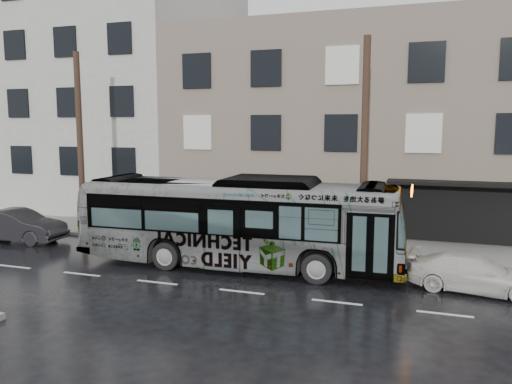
# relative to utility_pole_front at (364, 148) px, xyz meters

# --- Properties ---
(ground) EXTENTS (120.00, 120.00, 0.00)m
(ground) POSITION_rel_utility_pole_front_xyz_m (-6.50, -3.30, -4.65)
(ground) COLOR black
(ground) RESTS_ON ground
(sidewalk) EXTENTS (90.00, 3.60, 0.15)m
(sidewalk) POSITION_rel_utility_pole_front_xyz_m (-6.50, 1.60, -4.58)
(sidewalk) COLOR gray
(sidewalk) RESTS_ON ground
(building_taupe) EXTENTS (20.00, 12.00, 11.00)m
(building_taupe) POSITION_rel_utility_pole_front_xyz_m (-1.50, 9.40, 0.85)
(building_taupe) COLOR #796A5D
(building_taupe) RESTS_ON ground
(building_grey) EXTENTS (26.00, 15.00, 16.00)m
(building_grey) POSITION_rel_utility_pole_front_xyz_m (-24.50, 10.90, 3.35)
(building_grey) COLOR beige
(building_grey) RESTS_ON ground
(utility_pole_front) EXTENTS (0.30, 0.30, 9.00)m
(utility_pole_front) POSITION_rel_utility_pole_front_xyz_m (0.00, 0.00, 0.00)
(utility_pole_front) COLOR #402B20
(utility_pole_front) RESTS_ON sidewalk
(utility_pole_rear) EXTENTS (0.30, 0.30, 9.00)m
(utility_pole_rear) POSITION_rel_utility_pole_front_xyz_m (-14.00, 0.00, 0.00)
(utility_pole_rear) COLOR #402B20
(utility_pole_rear) RESTS_ON sidewalk
(sign_post) EXTENTS (0.06, 0.06, 2.40)m
(sign_post) POSITION_rel_utility_pole_front_xyz_m (1.10, 0.00, -3.30)
(sign_post) COLOR slate
(sign_post) RESTS_ON sidewalk
(bus) EXTENTS (12.92, 3.31, 3.58)m
(bus) POSITION_rel_utility_pole_front_xyz_m (-4.50, -2.91, -2.86)
(bus) COLOR #B2B2B2
(bus) RESTS_ON ground
(white_sedan) EXTENTS (4.48, 2.30, 1.24)m
(white_sedan) POSITION_rel_utility_pole_front_xyz_m (4.11, -3.24, -4.03)
(white_sedan) COLOR silver
(white_sedan) RESTS_ON ground
(dark_sedan) EXTENTS (4.82, 1.97, 1.55)m
(dark_sedan) POSITION_rel_utility_pole_front_xyz_m (-16.11, -2.25, -3.87)
(dark_sedan) COLOR black
(dark_sedan) RESTS_ON ground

